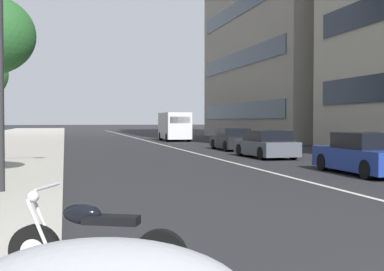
% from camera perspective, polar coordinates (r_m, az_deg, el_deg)
% --- Properties ---
extents(lane_centre_stripe, '(110.00, 0.16, 0.01)m').
position_cam_1_polar(lane_centre_stripe, '(39.35, -3.42, -0.98)').
color(lane_centre_stripe, silver).
rests_on(lane_centre_stripe, ground).
extents(motorcycle_far_end_row, '(1.01, 1.99, 1.09)m').
position_cam_1_polar(motorcycle_far_end_row, '(6.19, -10.64, -11.73)').
color(motorcycle_far_end_row, black).
rests_on(motorcycle_far_end_row, ground).
extents(car_far_down_avenue, '(4.54, 1.90, 1.42)m').
position_cam_1_polar(car_far_down_avenue, '(18.65, 18.41, -2.04)').
color(car_far_down_avenue, navy).
rests_on(car_far_down_avenue, ground).
extents(car_mid_block_traffic, '(4.33, 1.90, 1.34)m').
position_cam_1_polar(car_mid_block_traffic, '(25.73, 8.09, -1.00)').
color(car_mid_block_traffic, '#4C515B').
rests_on(car_mid_block_traffic, ground).
extents(car_following_behind, '(4.52, 1.94, 1.34)m').
position_cam_1_polar(car_following_behind, '(32.08, 4.45, -0.47)').
color(car_following_behind, black).
rests_on(car_following_behind, ground).
extents(delivery_van_ahead, '(5.52, 2.22, 2.49)m').
position_cam_1_polar(delivery_van_ahead, '(46.02, -1.95, 1.07)').
color(delivery_van_ahead, silver).
rests_on(delivery_van_ahead, ground).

